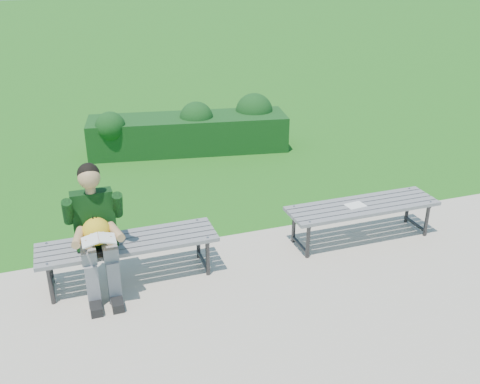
{
  "coord_description": "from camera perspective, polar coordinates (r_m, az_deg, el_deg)",
  "views": [
    {
      "loc": [
        -1.38,
        -5.4,
        3.12
      ],
      "look_at": [
        0.39,
        -0.3,
        0.72
      ],
      "focal_mm": 40.0,
      "sensor_mm": 36.0,
      "label": 1
    }
  ],
  "objects": [
    {
      "name": "ground",
      "position": [
        6.39,
        -4.22,
        -5.29
      ],
      "size": [
        80.0,
        80.0,
        0.0
      ],
      "color": "#236518",
      "rests_on": "ground"
    },
    {
      "name": "walkway",
      "position": [
        4.99,
        1.26,
        -14.55
      ],
      "size": [
        30.0,
        3.5,
        0.02
      ],
      "color": "#ACA690",
      "rests_on": "ground"
    },
    {
      "name": "hedge",
      "position": [
        9.28,
        -4.94,
        6.7
      ],
      "size": [
        3.44,
        1.39,
        0.9
      ],
      "color": "#193C0F",
      "rests_on": "ground"
    },
    {
      "name": "bench_left",
      "position": [
        5.57,
        -11.83,
        -5.6
      ],
      "size": [
        1.8,
        0.5,
        0.46
      ],
      "color": "slate",
      "rests_on": "walkway"
    },
    {
      "name": "bench_right",
      "position": [
        6.37,
        12.93,
        -1.74
      ],
      "size": [
        1.8,
        0.5,
        0.46
      ],
      "color": "slate",
      "rests_on": "walkway"
    },
    {
      "name": "seated_boy",
      "position": [
        5.32,
        -15.14,
        -3.75
      ],
      "size": [
        0.56,
        0.76,
        1.31
      ],
      "color": "gray",
      "rests_on": "walkway"
    },
    {
      "name": "paper_sheet",
      "position": [
        6.3,
        12.2,
        -1.4
      ],
      "size": [
        0.23,
        0.18,
        0.01
      ],
      "color": "white",
      "rests_on": "bench_right"
    }
  ]
}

